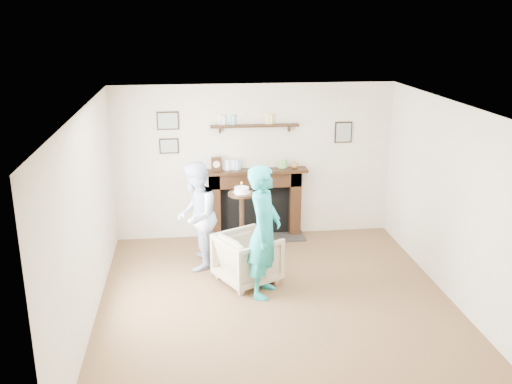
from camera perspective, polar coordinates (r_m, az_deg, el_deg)
ground at (r=7.35m, az=2.19°, el=-11.35°), size 5.00×5.00×0.00m
room_shell at (r=7.37m, az=1.48°, el=2.39°), size 4.54×5.02×2.52m
armchair at (r=7.98m, az=-0.83°, el=-8.90°), size 1.01×1.00×0.69m
man at (r=8.45m, az=-5.84°, el=-7.42°), size 0.72×0.86×1.57m
woman at (r=7.66m, az=0.78°, el=-10.08°), size 0.62×0.75×1.75m
pedestal_table at (r=8.24m, az=-1.43°, el=-2.21°), size 0.39×0.39×1.25m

